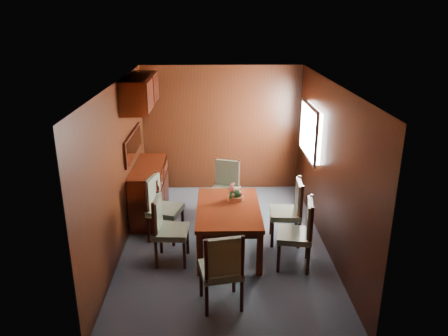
{
  "coord_description": "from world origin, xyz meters",
  "views": [
    {
      "loc": [
        -0.14,
        -5.85,
        3.3
      ],
      "look_at": [
        0.0,
        0.45,
        1.05
      ],
      "focal_mm": 35.0,
      "sensor_mm": 36.0,
      "label": 1
    }
  ],
  "objects_px": {
    "dining_table": "(228,213)",
    "chair_head": "(222,267)",
    "chair_left_near": "(166,226)",
    "chair_right_near": "(300,230)",
    "sideboard": "(150,191)",
    "flower_centerpiece": "(236,192)"
  },
  "relations": [
    {
      "from": "chair_right_near",
      "to": "flower_centerpiece",
      "type": "bearing_deg",
      "value": 59.44
    },
    {
      "from": "sideboard",
      "to": "flower_centerpiece",
      "type": "relative_size",
      "value": 5.56
    },
    {
      "from": "chair_left_near",
      "to": "chair_right_near",
      "type": "distance_m",
      "value": 1.83
    },
    {
      "from": "chair_right_near",
      "to": "flower_centerpiece",
      "type": "relative_size",
      "value": 3.92
    },
    {
      "from": "chair_right_near",
      "to": "chair_head",
      "type": "height_order",
      "value": "chair_head"
    },
    {
      "from": "dining_table",
      "to": "chair_left_near",
      "type": "xyz_separation_m",
      "value": [
        -0.87,
        -0.29,
        -0.04
      ]
    },
    {
      "from": "chair_right_near",
      "to": "flower_centerpiece",
      "type": "height_order",
      "value": "chair_right_near"
    },
    {
      "from": "chair_right_near",
      "to": "chair_head",
      "type": "distance_m",
      "value": 1.39
    },
    {
      "from": "sideboard",
      "to": "chair_right_near",
      "type": "distance_m",
      "value": 2.79
    },
    {
      "from": "chair_head",
      "to": "flower_centerpiece",
      "type": "height_order",
      "value": "chair_head"
    },
    {
      "from": "chair_head",
      "to": "flower_centerpiece",
      "type": "bearing_deg",
      "value": 70.88
    },
    {
      "from": "chair_left_near",
      "to": "sideboard",
      "type": "bearing_deg",
      "value": -160.7
    },
    {
      "from": "chair_right_near",
      "to": "chair_head",
      "type": "xyz_separation_m",
      "value": [
        -1.07,
        -0.88,
        0.01
      ]
    },
    {
      "from": "chair_left_near",
      "to": "flower_centerpiece",
      "type": "distance_m",
      "value": 1.15
    },
    {
      "from": "dining_table",
      "to": "chair_head",
      "type": "bearing_deg",
      "value": -94.6
    },
    {
      "from": "sideboard",
      "to": "chair_left_near",
      "type": "relative_size",
      "value": 1.44
    },
    {
      "from": "dining_table",
      "to": "chair_head",
      "type": "relative_size",
      "value": 1.45
    },
    {
      "from": "sideboard",
      "to": "chair_head",
      "type": "distance_m",
      "value": 2.79
    },
    {
      "from": "sideboard",
      "to": "chair_right_near",
      "type": "bearing_deg",
      "value": -36.1
    },
    {
      "from": "dining_table",
      "to": "chair_left_near",
      "type": "height_order",
      "value": "chair_left_near"
    },
    {
      "from": "chair_left_near",
      "to": "chair_right_near",
      "type": "height_order",
      "value": "chair_right_near"
    },
    {
      "from": "sideboard",
      "to": "flower_centerpiece",
      "type": "xyz_separation_m",
      "value": [
        1.42,
        -0.92,
        0.35
      ]
    }
  ]
}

